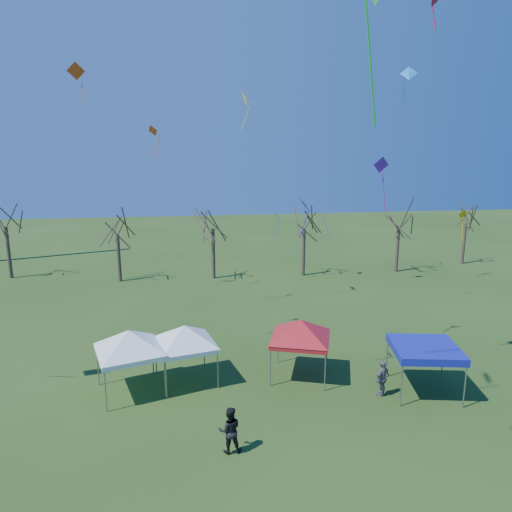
{
  "coord_description": "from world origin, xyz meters",
  "views": [
    {
      "loc": [
        -4.97,
        -16.4,
        11.02
      ],
      "look_at": [
        -1.86,
        3.0,
        6.7
      ],
      "focal_mm": 32.0,
      "sensor_mm": 36.0,
      "label": 1
    }
  ],
  "objects_px": {
    "tree_3": "(304,211)",
    "tent_red": "(301,324)",
    "tent_blue": "(425,349)",
    "person_dark": "(230,430)",
    "tree_0": "(3,208)",
    "tree_1": "(116,217)",
    "tree_4": "(400,209)",
    "tree_5": "(467,209)",
    "person_grey": "(382,378)",
    "tent_white_west": "(129,335)",
    "tree_2": "(212,210)",
    "tent_white_mid": "(185,329)"
  },
  "relations": [
    {
      "from": "tree_4",
      "to": "person_grey",
      "type": "distance_m",
      "value": 25.35
    },
    {
      "from": "tree_2",
      "to": "tent_white_west",
      "type": "distance_m",
      "value": 21.13
    },
    {
      "from": "tree_3",
      "to": "tent_blue",
      "type": "distance_m",
      "value": 22.39
    },
    {
      "from": "tree_0",
      "to": "tree_2",
      "type": "distance_m",
      "value": 18.72
    },
    {
      "from": "tree_3",
      "to": "tent_white_mid",
      "type": "xyz_separation_m",
      "value": [
        -11.12,
        -19.21,
        -3.34
      ]
    },
    {
      "from": "tree_5",
      "to": "tree_2",
      "type": "bearing_deg",
      "value": -176.3
    },
    {
      "from": "tent_blue",
      "to": "tree_4",
      "type": "bearing_deg",
      "value": 67.02
    },
    {
      "from": "tree_1",
      "to": "tent_blue",
      "type": "xyz_separation_m",
      "value": [
        16.79,
        -22.65,
        -3.64
      ]
    },
    {
      "from": "tent_blue",
      "to": "tree_1",
      "type": "bearing_deg",
      "value": 126.56
    },
    {
      "from": "tree_2",
      "to": "tent_white_mid",
      "type": "height_order",
      "value": "tree_2"
    },
    {
      "from": "tent_blue",
      "to": "tent_white_west",
      "type": "bearing_deg",
      "value": 170.84
    },
    {
      "from": "tree_2",
      "to": "tent_red",
      "type": "height_order",
      "value": "tree_2"
    },
    {
      "from": "tree_0",
      "to": "tree_1",
      "type": "xyz_separation_m",
      "value": [
        10.08,
        -2.73,
        -0.7
      ]
    },
    {
      "from": "tree_3",
      "to": "tent_red",
      "type": "height_order",
      "value": "tree_3"
    },
    {
      "from": "tree_0",
      "to": "tree_5",
      "type": "bearing_deg",
      "value": -1.69
    },
    {
      "from": "tree_0",
      "to": "tent_red",
      "type": "distance_m",
      "value": 31.63
    },
    {
      "from": "tree_5",
      "to": "person_grey",
      "type": "height_order",
      "value": "tree_5"
    },
    {
      "from": "tree_0",
      "to": "tree_4",
      "type": "height_order",
      "value": "tree_0"
    },
    {
      "from": "tree_0",
      "to": "tree_4",
      "type": "relative_size",
      "value": 1.07
    },
    {
      "from": "tent_white_west",
      "to": "person_grey",
      "type": "height_order",
      "value": "tent_white_west"
    },
    {
      "from": "tree_3",
      "to": "tent_red",
      "type": "bearing_deg",
      "value": -105.38
    },
    {
      "from": "tree_3",
      "to": "tent_white_mid",
      "type": "distance_m",
      "value": 22.45
    },
    {
      "from": "tent_red",
      "to": "person_grey",
      "type": "relative_size",
      "value": 2.13
    },
    {
      "from": "tree_1",
      "to": "tree_2",
      "type": "distance_m",
      "value": 8.42
    },
    {
      "from": "tree_0",
      "to": "tent_blue",
      "type": "distance_m",
      "value": 37.22
    },
    {
      "from": "tree_4",
      "to": "tree_3",
      "type": "bearing_deg",
      "value": 179.74
    },
    {
      "from": "tree_5",
      "to": "tent_white_mid",
      "type": "height_order",
      "value": "tree_5"
    },
    {
      "from": "tree_2",
      "to": "tent_white_west",
      "type": "xyz_separation_m",
      "value": [
        -5.31,
        -20.17,
        -3.4
      ]
    },
    {
      "from": "tree_5",
      "to": "tent_blue",
      "type": "height_order",
      "value": "tree_5"
    },
    {
      "from": "tree_4",
      "to": "tree_5",
      "type": "relative_size",
      "value": 1.06
    },
    {
      "from": "tree_0",
      "to": "tent_red",
      "type": "bearing_deg",
      "value": -46.84
    },
    {
      "from": "tree_1",
      "to": "tree_4",
      "type": "bearing_deg",
      "value": -1.42
    },
    {
      "from": "tree_3",
      "to": "tent_red",
      "type": "distance_m",
      "value": 20.56
    },
    {
      "from": "tent_white_mid",
      "to": "person_dark",
      "type": "height_order",
      "value": "tent_white_mid"
    },
    {
      "from": "tent_blue",
      "to": "person_dark",
      "type": "xyz_separation_m",
      "value": [
        -9.54,
        -3.07,
        -1.24
      ]
    },
    {
      "from": "tree_4",
      "to": "person_grey",
      "type": "bearing_deg",
      "value": -117.36
    },
    {
      "from": "tree_5",
      "to": "tree_1",
      "type": "bearing_deg",
      "value": -177.65
    },
    {
      "from": "tree_3",
      "to": "tree_1",
      "type": "bearing_deg",
      "value": 177.94
    },
    {
      "from": "tree_4",
      "to": "tent_white_west",
      "type": "bearing_deg",
      "value": -139.32
    },
    {
      "from": "tree_5",
      "to": "tent_white_mid",
      "type": "bearing_deg",
      "value": -143.61
    },
    {
      "from": "tree_5",
      "to": "tent_white_west",
      "type": "bearing_deg",
      "value": -145.16
    },
    {
      "from": "tree_4",
      "to": "person_dark",
      "type": "xyz_separation_m",
      "value": [
        -18.87,
        -25.07,
        -5.15
      ]
    },
    {
      "from": "tree_0",
      "to": "tent_red",
      "type": "xyz_separation_m",
      "value": [
        21.49,
        -22.92,
        -3.66
      ]
    },
    {
      "from": "tree_4",
      "to": "tent_white_west",
      "type": "relative_size",
      "value": 2.02
    },
    {
      "from": "tree_5",
      "to": "person_grey",
      "type": "xyz_separation_m",
      "value": [
        -19.77,
        -24.1,
        -4.85
      ]
    },
    {
      "from": "tree_1",
      "to": "tent_blue",
      "type": "height_order",
      "value": "tree_1"
    },
    {
      "from": "tree_3",
      "to": "person_dark",
      "type": "xyz_separation_m",
      "value": [
        -9.55,
        -25.11,
        -5.17
      ]
    },
    {
      "from": "person_dark",
      "to": "tent_blue",
      "type": "bearing_deg",
      "value": -161.33
    },
    {
      "from": "tent_blue",
      "to": "tent_white_mid",
      "type": "bearing_deg",
      "value": 165.72
    },
    {
      "from": "tree_1",
      "to": "tent_white_west",
      "type": "relative_size",
      "value": 1.94
    }
  ]
}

